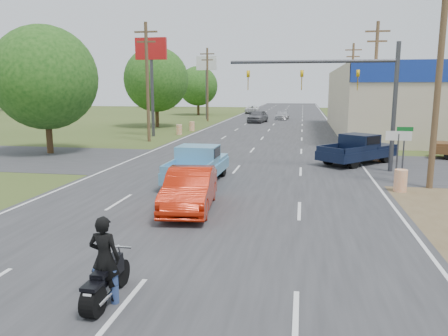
% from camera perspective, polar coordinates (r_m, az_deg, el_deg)
% --- Properties ---
extents(ground, '(200.00, 200.00, 0.00)m').
position_cam_1_polar(ground, '(9.96, -12.88, -17.10)').
color(ground, '#3B491D').
rests_on(ground, ground).
extents(main_road, '(15.00, 180.00, 0.02)m').
position_cam_1_polar(main_road, '(48.44, 5.87, 4.92)').
color(main_road, '#2D2D30').
rests_on(main_road, ground).
extents(cross_road, '(120.00, 10.00, 0.02)m').
position_cam_1_polar(cross_road, '(26.73, 2.26, 0.57)').
color(cross_road, '#2D2D30').
rests_on(cross_road, ground).
extents(utility_pole_1, '(2.00, 0.28, 10.00)m').
position_cam_1_polar(utility_pole_1, '(21.91, 26.31, 11.32)').
color(utility_pole_1, '#4C3823').
rests_on(utility_pole_1, ground).
extents(utility_pole_2, '(2.00, 0.28, 10.00)m').
position_cam_1_polar(utility_pole_2, '(39.54, 19.09, 10.91)').
color(utility_pole_2, '#4C3823').
rests_on(utility_pole_2, ground).
extents(utility_pole_3, '(2.00, 0.28, 10.00)m').
position_cam_1_polar(utility_pole_3, '(57.40, 16.35, 10.71)').
color(utility_pole_3, '#4C3823').
rests_on(utility_pole_3, ground).
extents(utility_pole_5, '(2.00, 0.28, 10.00)m').
position_cam_1_polar(utility_pole_5, '(38.41, -9.99, 11.35)').
color(utility_pole_5, '#4C3823').
rests_on(utility_pole_5, ground).
extents(utility_pole_6, '(2.00, 0.28, 10.00)m').
position_cam_1_polar(utility_pole_6, '(61.51, -2.18, 11.06)').
color(utility_pole_6, '#4C3823').
rests_on(utility_pole_6, ground).
extents(tree_0, '(7.14, 7.14, 8.84)m').
position_cam_1_polar(tree_0, '(33.16, -22.33, 10.83)').
color(tree_0, '#422D19').
rests_on(tree_0, ground).
extents(tree_1, '(7.56, 7.56, 9.36)m').
position_cam_1_polar(tree_1, '(52.94, -8.86, 11.34)').
color(tree_1, '#422D19').
rests_on(tree_1, ground).
extents(tree_2, '(6.72, 6.72, 8.32)m').
position_cam_1_polar(tree_2, '(76.20, -3.41, 10.64)').
color(tree_2, '#422D19').
rests_on(tree_2, ground).
extents(tree_4, '(9.24, 9.24, 11.44)m').
position_cam_1_polar(tree_4, '(101.71, -25.49, 10.64)').
color(tree_4, '#422D19').
rests_on(tree_4, ground).
extents(tree_5, '(7.98, 7.98, 9.88)m').
position_cam_1_polar(tree_5, '(106.43, 24.94, 10.13)').
color(tree_5, '#422D19').
rests_on(tree_5, ground).
extents(tree_6, '(8.82, 8.82, 10.92)m').
position_cam_1_polar(tree_6, '(108.45, -8.05, 11.29)').
color(tree_6, '#422D19').
rests_on(tree_6, ground).
extents(barrel_0, '(0.56, 0.56, 1.00)m').
position_cam_1_polar(barrel_0, '(20.96, 22.06, -1.55)').
color(barrel_0, orange).
rests_on(barrel_0, ground).
extents(barrel_1, '(0.56, 0.56, 1.00)m').
position_cam_1_polar(barrel_1, '(29.27, 19.50, 1.81)').
color(barrel_1, orange).
rests_on(barrel_1, ground).
extents(barrel_2, '(0.56, 0.56, 1.00)m').
position_cam_1_polar(barrel_2, '(43.98, -5.88, 5.02)').
color(barrel_2, orange).
rests_on(barrel_2, ground).
extents(barrel_3, '(0.56, 0.56, 1.00)m').
position_cam_1_polar(barrel_3, '(47.75, -4.21, 5.46)').
color(barrel_3, orange).
rests_on(barrel_3, ground).
extents(pole_sign_left_near, '(3.00, 0.35, 9.20)m').
position_cam_1_polar(pole_sign_left_near, '(42.58, -9.48, 13.75)').
color(pole_sign_left_near, '#3F3F44').
rests_on(pole_sign_left_near, ground).
extents(pole_sign_left_far, '(3.00, 0.35, 9.20)m').
position_cam_1_polar(pole_sign_left_far, '(65.68, -2.30, 12.63)').
color(pole_sign_left_far, '#3F3F44').
rests_on(pole_sign_left_far, ground).
extents(lane_sign, '(1.20, 0.08, 2.52)m').
position_cam_1_polar(lane_sign, '(22.72, 21.78, 2.92)').
color(lane_sign, '#3F3F44').
rests_on(lane_sign, ground).
extents(street_name_sign, '(0.80, 0.08, 2.61)m').
position_cam_1_polar(street_name_sign, '(24.33, 22.43, 2.63)').
color(street_name_sign, '#3F3F44').
rests_on(street_name_sign, ground).
extents(signal_mast, '(9.12, 0.40, 7.00)m').
position_cam_1_polar(signal_mast, '(25.19, 15.48, 10.57)').
color(signal_mast, '#3F3F44').
rests_on(signal_mast, ground).
extents(red_convertible, '(2.16, 4.91, 1.57)m').
position_cam_1_polar(red_convertible, '(16.53, -4.50, -2.83)').
color(red_convertible, '#B01C08').
rests_on(red_convertible, ground).
extents(motorcycle, '(0.63, 2.05, 1.04)m').
position_cam_1_polar(motorcycle, '(9.91, -15.31, -14.37)').
color(motorcycle, black).
rests_on(motorcycle, ground).
extents(rider, '(0.68, 0.45, 1.84)m').
position_cam_1_polar(rider, '(9.77, -15.32, -11.83)').
color(rider, black).
rests_on(rider, ground).
extents(blue_pickup, '(2.22, 5.47, 1.80)m').
position_cam_1_polar(blue_pickup, '(21.47, -3.38, 0.57)').
color(blue_pickup, black).
rests_on(blue_pickup, ground).
extents(navy_pickup, '(5.21, 5.47, 1.81)m').
position_cam_1_polar(navy_pickup, '(27.94, 17.25, 2.42)').
color(navy_pickup, black).
rests_on(navy_pickup, ground).
extents(distant_car_grey, '(2.81, 5.23, 1.69)m').
position_cam_1_polar(distant_car_grey, '(59.31, 4.44, 6.74)').
color(distant_car_grey, '#5C5C61').
rests_on(distant_car_grey, ground).
extents(distant_car_silver, '(2.06, 4.52, 1.28)m').
position_cam_1_polar(distant_car_silver, '(65.73, 7.63, 6.85)').
color(distant_car_silver, '#B3B4B8').
rests_on(distant_car_silver, ground).
extents(distant_car_white, '(2.51, 5.27, 1.45)m').
position_cam_1_polar(distant_car_white, '(81.04, 3.74, 7.63)').
color(distant_car_white, silver).
rests_on(distant_car_white, ground).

